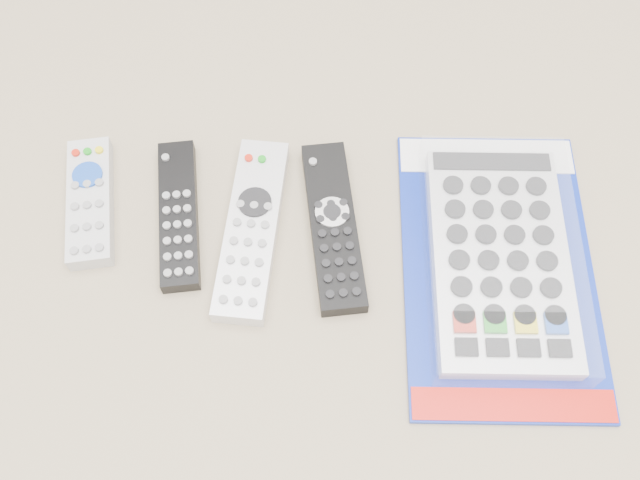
{
  "coord_description": "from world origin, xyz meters",
  "views": [
    {
      "loc": [
        0.03,
        -0.32,
        0.67
      ],
      "look_at": [
        0.02,
        0.02,
        0.01
      ],
      "focal_mm": 40.0,
      "sensor_mm": 36.0,
      "label": 1
    }
  ],
  "objects_px": {
    "remote_slim_black": "(179,215)",
    "remote_silver_dvd": "(252,229)",
    "remote_large_black": "(333,226)",
    "jumbo_remote_packaged": "(501,257)",
    "remote_small_grey": "(90,202)"
  },
  "relations": [
    {
      "from": "remote_small_grey",
      "to": "jumbo_remote_packaged",
      "type": "distance_m",
      "value": 0.44
    },
    {
      "from": "remote_large_black",
      "to": "remote_slim_black",
      "type": "bearing_deg",
      "value": 168.6
    },
    {
      "from": "remote_large_black",
      "to": "jumbo_remote_packaged",
      "type": "relative_size",
      "value": 0.62
    },
    {
      "from": "remote_slim_black",
      "to": "remote_silver_dvd",
      "type": "bearing_deg",
      "value": -19.6
    },
    {
      "from": "remote_silver_dvd",
      "to": "jumbo_remote_packaged",
      "type": "height_order",
      "value": "jumbo_remote_packaged"
    },
    {
      "from": "remote_large_black",
      "to": "jumbo_remote_packaged",
      "type": "xyz_separation_m",
      "value": [
        0.17,
        -0.04,
        0.01
      ]
    },
    {
      "from": "remote_silver_dvd",
      "to": "jumbo_remote_packaged",
      "type": "distance_m",
      "value": 0.26
    },
    {
      "from": "remote_slim_black",
      "to": "remote_silver_dvd",
      "type": "xyz_separation_m",
      "value": [
        0.08,
        -0.02,
        0.0
      ]
    },
    {
      "from": "remote_large_black",
      "to": "jumbo_remote_packaged",
      "type": "bearing_deg",
      "value": -19.84
    },
    {
      "from": "remote_small_grey",
      "to": "remote_slim_black",
      "type": "relative_size",
      "value": 0.88
    },
    {
      "from": "remote_small_grey",
      "to": "remote_slim_black",
      "type": "xyz_separation_m",
      "value": [
        0.1,
        -0.01,
        -0.0
      ]
    },
    {
      "from": "remote_slim_black",
      "to": "remote_large_black",
      "type": "height_order",
      "value": "remote_large_black"
    },
    {
      "from": "remote_large_black",
      "to": "remote_small_grey",
      "type": "bearing_deg",
      "value": 167.11
    },
    {
      "from": "remote_silver_dvd",
      "to": "remote_large_black",
      "type": "distance_m",
      "value": 0.09
    },
    {
      "from": "remote_slim_black",
      "to": "jumbo_remote_packaged",
      "type": "bearing_deg",
      "value": -15.92
    }
  ]
}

